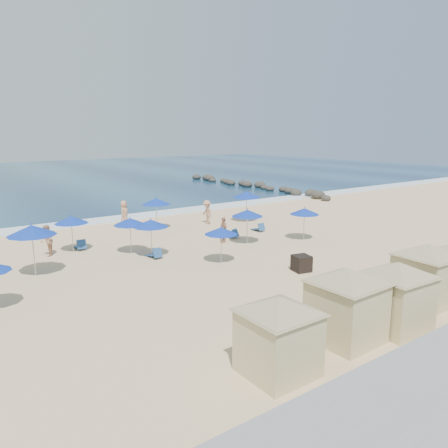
# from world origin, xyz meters

# --- Properties ---
(ground) EXTENTS (160.00, 160.00, 0.00)m
(ground) POSITION_xyz_m (0.00, 0.00, 0.00)
(ground) COLOR beige
(ground) RESTS_ON ground
(ocean) EXTENTS (160.00, 80.00, 0.06)m
(ocean) POSITION_xyz_m (0.00, 55.00, 0.03)
(ocean) COLOR #0E2D50
(ocean) RESTS_ON ground
(surf_line) EXTENTS (160.00, 2.50, 0.08)m
(surf_line) POSITION_xyz_m (0.00, 15.50, 0.04)
(surf_line) COLOR white
(surf_line) RESTS_ON ground
(rock_jetty) EXTENTS (2.56, 26.66, 0.96)m
(rock_jetty) POSITION_xyz_m (24.01, 24.90, 0.36)
(rock_jetty) COLOR #292522
(rock_jetty) RESTS_ON ground
(trash_bin) EXTENTS (0.99, 0.99, 0.83)m
(trash_bin) POSITION_xyz_m (4.33, -3.07, 0.42)
(trash_bin) COLOR black
(trash_bin) RESTS_ON ground
(cabana_0) EXTENTS (4.21, 4.21, 2.64)m
(cabana_0) POSITION_xyz_m (-3.29, -9.54, 1.51)
(cabana_0) COLOR #CBBB8A
(cabana_0) RESTS_ON ground
(cabana_1) EXTENTS (4.54, 4.54, 2.85)m
(cabana_1) POSITION_xyz_m (0.02, -9.33, 1.63)
(cabana_1) COLOR #CBBB8A
(cabana_1) RESTS_ON ground
(cabana_2) EXTENTS (4.40, 4.40, 2.76)m
(cabana_2) POSITION_xyz_m (2.21, -9.77, 1.58)
(cabana_2) COLOR #CBBB8A
(cabana_2) RESTS_ON ground
(cabana_3) EXTENTS (4.50, 4.50, 2.83)m
(cabana_3) POSITION_xyz_m (5.35, -9.12, 1.62)
(cabana_3) COLOR #CBBB8A
(cabana_3) RESTS_ON ground
(umbrella_3) EXTENTS (2.36, 2.36, 2.69)m
(umbrella_3) POSITION_xyz_m (-6.94, 4.12, 2.33)
(umbrella_3) COLOR #A5A8AD
(umbrella_3) RESTS_ON ground
(umbrella_4) EXTENTS (1.98, 1.98, 2.25)m
(umbrella_4) POSITION_xyz_m (-4.03, 7.53, 1.95)
(umbrella_4) COLOR #A5A8AD
(umbrella_4) RESTS_ON ground
(umbrella_5) EXTENTS (2.00, 2.00, 2.28)m
(umbrella_5) POSITION_xyz_m (-0.73, 3.77, 1.98)
(umbrella_5) COLOR #A5A8AD
(umbrella_5) RESTS_ON ground
(umbrella_6) EXTENTS (1.83, 1.83, 2.08)m
(umbrella_6) POSITION_xyz_m (1.81, 0.50, 1.80)
(umbrella_6) COLOR #A5A8AD
(umbrella_6) RESTS_ON ground
(umbrella_7) EXTENTS (1.95, 1.95, 2.22)m
(umbrella_7) POSITION_xyz_m (-1.37, 5.14, 1.92)
(umbrella_7) COLOR #A5A8AD
(umbrella_7) RESTS_ON ground
(umbrella_8) EXTENTS (2.03, 2.03, 2.31)m
(umbrella_8) POSITION_xyz_m (5.59, 2.94, 2.00)
(umbrella_8) COLOR #A5A8AD
(umbrella_8) RESTS_ON ground
(umbrella_9) EXTENTS (2.10, 2.10, 2.39)m
(umbrella_9) POSITION_xyz_m (2.89, 10.15, 2.07)
(umbrella_9) COLOR #A5A8AD
(umbrella_9) RESTS_ON ground
(umbrella_10) EXTENTS (2.22, 2.22, 2.53)m
(umbrella_10) POSITION_xyz_m (9.89, 8.37, 2.19)
(umbrella_10) COLOR #A5A8AD
(umbrella_10) RESTS_ON ground
(umbrella_11) EXTENTS (1.95, 1.95, 2.22)m
(umbrella_11) POSITION_xyz_m (9.28, 1.56, 1.93)
(umbrella_11) COLOR #A5A8AD
(umbrella_11) RESTS_ON ground
(beach_chair_2) EXTENTS (0.63, 1.26, 0.68)m
(beach_chair_2) POSITION_xyz_m (-3.51, 7.83, 0.23)
(beach_chair_2) COLOR navy
(beach_chair_2) RESTS_ON ground
(beach_chair_3) EXTENTS (0.59, 1.19, 0.64)m
(beach_chair_3) POSITION_xyz_m (-0.68, 3.51, 0.22)
(beach_chair_3) COLOR navy
(beach_chair_3) RESTS_ON ground
(beach_chair_4) EXTENTS (0.92, 1.33, 0.67)m
(beach_chair_4) POSITION_xyz_m (5.73, 4.79, 0.23)
(beach_chair_4) COLOR navy
(beach_chair_4) RESTS_ON ground
(beach_chair_5) EXTENTS (0.56, 1.17, 0.63)m
(beach_chair_5) POSITION_xyz_m (8.56, 5.27, 0.22)
(beach_chair_5) COLOR navy
(beach_chair_5) RESTS_ON ground
(beachgoer_0) EXTENTS (0.84, 1.00, 1.81)m
(beachgoer_0) POSITION_xyz_m (-5.49, 7.54, 0.91)
(beachgoer_0) COLOR tan
(beachgoer_0) RESTS_ON ground
(beachgoer_1) EXTENTS (0.65, 1.04, 1.66)m
(beachgoer_1) POSITION_xyz_m (4.63, 4.17, 0.83)
(beachgoer_1) COLOR tan
(beachgoer_1) RESTS_ON ground
(beachgoer_2) EXTENTS (0.83, 1.28, 1.87)m
(beachgoer_2) POSITION_xyz_m (6.93, 9.57, 0.94)
(beachgoer_2) COLOR tan
(beachgoer_2) RESTS_ON ground
(beachgoer_3) EXTENTS (1.04, 1.10, 1.90)m
(beachgoer_3) POSITION_xyz_m (1.58, 13.00, 0.95)
(beachgoer_3) COLOR tan
(beachgoer_3) RESTS_ON ground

